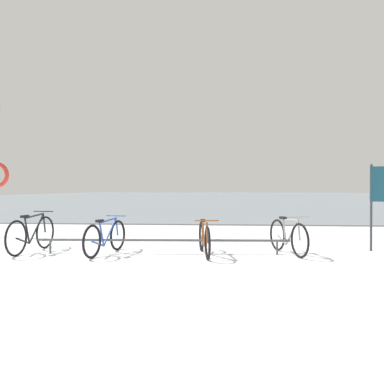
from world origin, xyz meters
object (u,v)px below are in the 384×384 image
bicycle_0 (32,234)px  info_sign (384,193)px  bicycle_3 (288,236)px  bicycle_1 (106,237)px  bicycle_2 (204,238)px

bicycle_0 → info_sign: info_sign is taller
bicycle_3 → bicycle_1: bearing=-175.3°
bicycle_0 → bicycle_1: bearing=-4.5°
bicycle_0 → info_sign: 7.49m
bicycle_0 → bicycle_3: 5.33m
bicycle_3 → bicycle_2: bearing=-170.8°
bicycle_1 → info_sign: bearing=7.9°
bicycle_1 → info_sign: size_ratio=0.90×
bicycle_2 → bicycle_1: bearing=-179.2°
bicycle_1 → info_sign: 5.91m
bicycle_1 → bicycle_2: size_ratio=1.00×
bicycle_2 → info_sign: 3.96m
bicycle_0 → bicycle_2: 3.63m
bicycle_2 → bicycle_3: bearing=9.2°
bicycle_2 → bicycle_0: bearing=178.4°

